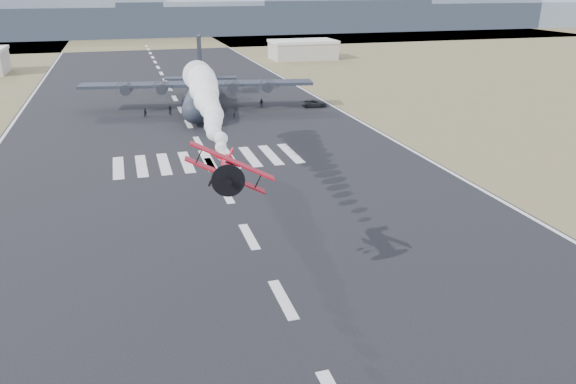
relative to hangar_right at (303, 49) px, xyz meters
name	(u,v)px	position (x,y,z in m)	size (l,w,h in m)	color
scrub_far	(143,40)	(-46.00, 80.00, -3.01)	(500.00, 80.00, 0.00)	olive
runway_markings	(198,142)	(-46.00, -90.00, -3.00)	(60.00, 260.00, 0.01)	silver
ridge_seg_d	(139,20)	(-46.00, 110.00, 3.49)	(150.00, 50.00, 13.00)	slate
ridge_seg_e	(272,15)	(19.00, 110.00, 4.49)	(150.00, 50.00, 15.00)	slate
ridge_seg_f	(390,11)	(84.00, 110.00, 5.49)	(150.00, 50.00, 17.00)	slate
ridge_seg_g	(495,13)	(149.00, 110.00, 3.49)	(150.00, 50.00, 13.00)	slate
hangar_right	(303,49)	(0.00, 0.00, 0.00)	(20.50, 12.50, 5.90)	#A59F92
aerobatic_biplane	(228,170)	(-49.64, -136.36, 7.47)	(5.97, 5.88, 4.18)	red
smoke_trail	(203,88)	(-46.70, -103.94, 7.77)	(5.83, 40.10, 4.10)	white
transport_aircraft	(199,91)	(-42.21, -64.61, 0.27)	(44.03, 36.07, 12.73)	#212432
support_vehicle	(314,103)	(-20.35, -70.61, -2.32)	(2.28, 4.94, 1.37)	black
crew_a	(200,109)	(-42.75, -70.04, -2.18)	(0.60, 0.50, 1.66)	black
crew_b	(170,110)	(-48.33, -69.50, -2.20)	(0.79, 0.49, 1.62)	black
crew_c	(185,112)	(-45.77, -71.50, -2.20)	(1.05, 0.49, 1.62)	black
crew_d	(262,103)	(-30.41, -68.01, -2.15)	(1.00, 0.51, 1.71)	black
crew_e	(214,112)	(-40.84, -73.88, -2.11)	(0.88, 0.54, 1.80)	black
crew_f	(194,115)	(-44.55, -74.85, -2.22)	(1.47, 0.48, 1.58)	black
crew_g	(234,113)	(-37.40, -75.57, -2.13)	(0.64, 0.53, 1.75)	black
crew_h	(145,113)	(-52.89, -70.64, -2.23)	(0.76, 0.47, 1.55)	black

